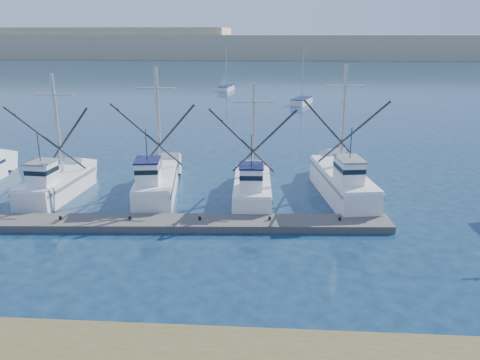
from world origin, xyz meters
TOP-DOWN VIEW (x-y plane):
  - ground at (0.00, 0.00)m, footprint 500.00×500.00m
  - floating_dock at (-7.08, 6.67)m, footprint 29.90×3.76m
  - dune_ridge at (0.00, 210.00)m, footprint 360.00×60.00m
  - trawler_fleet at (-6.48, 11.63)m, footprint 29.46×9.09m
  - sailboat_near at (5.63, 56.05)m, footprint 3.71×5.77m
  - sailboat_far at (-7.84, 73.07)m, footprint 2.75×5.35m

SIDE VIEW (x-z plane):
  - ground at x=0.00m, z-range 0.00..0.00m
  - floating_dock at x=-7.08m, z-range 0.00..0.40m
  - sailboat_near at x=5.63m, z-range -3.56..4.54m
  - sailboat_far at x=-7.84m, z-range -3.55..4.55m
  - trawler_fleet at x=-6.48m, z-range -3.35..5.32m
  - dune_ridge at x=0.00m, z-range 0.00..10.00m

